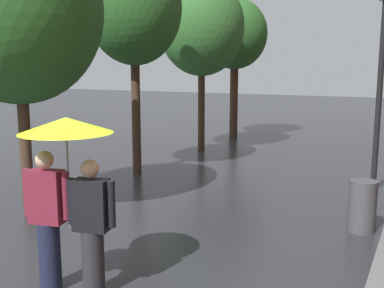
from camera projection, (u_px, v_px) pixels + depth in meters
street_tree_0 at (17, 9)px, 7.59m from camera, size 2.88×2.88×5.25m
street_tree_1 at (134, 8)px, 10.76m from camera, size 2.30×2.30×5.43m
street_tree_2 at (202, 28)px, 13.92m from camera, size 2.64×2.64×5.37m
street_tree_3 at (235, 35)px, 16.69m from camera, size 2.39×2.39×5.17m
couple_under_umbrella at (68, 181)px, 5.19m from camera, size 1.12×1.06×2.10m
street_lamp_post at (381, 74)px, 9.39m from camera, size 0.24×0.24×4.32m
litter_bin at (362, 206)px, 7.36m from camera, size 0.44×0.44×0.85m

